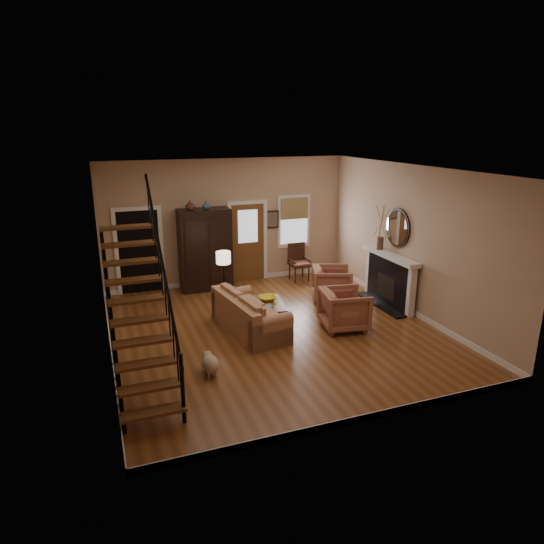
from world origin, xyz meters
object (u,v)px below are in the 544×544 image
object	(u,v)px
sofa	(250,314)
side_chair	(299,262)
armchair_right	(332,284)
floor_lamp	(224,282)
armchair_left	(344,309)
armoire	(205,250)
coffee_table	(268,312)

from	to	relation	value
sofa	side_chair	xyz separation A→B (m)	(2.33, 2.81, 0.13)
armchair_right	sofa	bearing A→B (deg)	135.90
sofa	armchair_right	size ratio (longest dim) A/B	2.23
side_chair	floor_lamp	bearing A→B (deg)	-148.71
sofa	armchair_left	size ratio (longest dim) A/B	2.19
sofa	armchair_left	distance (m)	1.97
armoire	coffee_table	world-z (taller)	armoire
floor_lamp	side_chair	distance (m)	2.96
armoire	side_chair	size ratio (longest dim) A/B	2.06
armoire	side_chair	distance (m)	2.61
armchair_left	armchair_right	xyz separation A→B (m)	(0.55, 1.64, -0.01)
armoire	side_chair	world-z (taller)	armoire
armchair_left	armchair_right	bearing A→B (deg)	-8.77
sofa	side_chair	size ratio (longest dim) A/B	2.00
armoire	floor_lamp	xyz separation A→B (m)	(0.02, -1.74, -0.34)
armoire	armchair_right	size ratio (longest dim) A/B	2.30
sofa	armoire	bearing A→B (deg)	86.05
armchair_left	armoire	bearing A→B (deg)	40.70
floor_lamp	armoire	bearing A→B (deg)	90.73
armchair_left	side_chair	size ratio (longest dim) A/B	0.91
coffee_table	side_chair	xyz separation A→B (m)	(1.79, 2.42, 0.30)
armoire	armchair_left	distance (m)	4.18
armoire	sofa	bearing A→B (deg)	-85.86
sofa	coffee_table	size ratio (longest dim) A/B	1.85
coffee_table	armchair_left	distance (m)	1.65
sofa	coffee_table	world-z (taller)	sofa
coffee_table	side_chair	size ratio (longest dim) A/B	1.08
side_chair	armchair_left	bearing A→B (deg)	-97.40
side_chair	coffee_table	bearing A→B (deg)	-126.45
side_chair	armoire	bearing A→B (deg)	175.52
armoire	armchair_left	xyz separation A→B (m)	(2.12, -3.55, -0.63)
armoire	armchair_left	bearing A→B (deg)	-59.19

